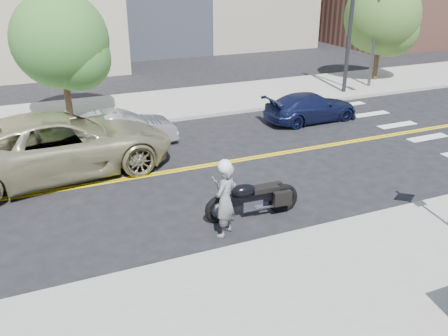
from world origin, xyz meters
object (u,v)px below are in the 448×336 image
parked_car_silver (120,130)px  parked_car_blue (311,107)px  motorcycle (253,190)px  suv (60,144)px  motorcyclist (225,198)px

parked_car_silver → parked_car_blue: bearing=-92.2°
motorcycle → suv: suv is taller
suv → parked_car_blue: (10.33, 1.58, -0.38)m
motorcyclist → parked_car_silver: motorcyclist is taller
parked_car_silver → motorcycle: bearing=-164.0°
motorcycle → parked_car_blue: (5.99, 6.53, -0.17)m
parked_car_silver → suv: bearing=124.0°
suv → parked_car_silver: (2.21, 1.61, -0.32)m
motorcycle → parked_car_silver: bearing=111.1°
motorcyclist → suv: 6.43m
motorcyclist → motorcycle: motorcyclist is taller
parked_car_blue → parked_car_silver: bearing=87.6°
motorcyclist → parked_car_silver: size_ratio=0.50×
suv → motorcycle: bearing=-145.6°
parked_car_silver → motorcyclist: bearing=-173.4°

